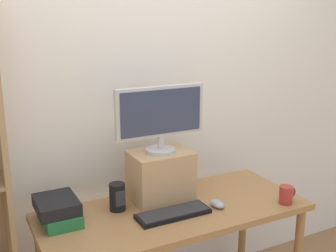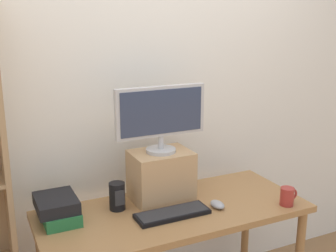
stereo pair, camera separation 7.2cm
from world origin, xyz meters
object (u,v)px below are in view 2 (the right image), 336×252
at_px(book_stack, 58,209).
at_px(desk_speaker, 117,196).
at_px(computer_mouse, 217,204).
at_px(riser_box, 161,175).
at_px(coffee_mug, 287,196).
at_px(computer_monitor, 161,115).
at_px(keyboard, 172,214).
at_px(desk, 174,223).

height_order(book_stack, desk_speaker, desk_speaker).
bearing_deg(computer_mouse, riser_box, 133.01).
bearing_deg(coffee_mug, computer_monitor, 147.49).
bearing_deg(computer_monitor, riser_box, 90.00).
distance_m(keyboard, book_stack, 0.59).
relative_size(book_stack, desk_speaker, 1.70).
bearing_deg(riser_box, computer_mouse, -46.99).
bearing_deg(coffee_mug, desk_speaker, 157.83).
xyz_separation_m(computer_monitor, computer_mouse, (0.23, -0.24, -0.47)).
height_order(desk, computer_monitor, computer_monitor).
relative_size(computer_monitor, book_stack, 2.02).
distance_m(riser_box, keyboard, 0.26).
relative_size(desk, keyboard, 3.69).
distance_m(riser_box, book_stack, 0.59).
relative_size(book_stack, coffee_mug, 2.38).
xyz_separation_m(computer_monitor, desk_speaker, (-0.27, -0.03, -0.42)).
distance_m(riser_box, coffee_mug, 0.71).
height_order(computer_mouse, book_stack, book_stack).
bearing_deg(desk_speaker, book_stack, 179.00).
bearing_deg(book_stack, desk_speaker, -1.00).
relative_size(keyboard, computer_mouse, 3.80).
relative_size(riser_box, coffee_mug, 3.09).
bearing_deg(computer_monitor, coffee_mug, -32.51).
distance_m(desk, desk_speaker, 0.35).
distance_m(computer_monitor, keyboard, 0.53).
xyz_separation_m(keyboard, coffee_mug, (0.63, -0.15, 0.04)).
relative_size(riser_box, computer_monitor, 0.64).
distance_m(riser_box, desk_speaker, 0.28).
distance_m(computer_monitor, computer_mouse, 0.58).
height_order(riser_box, desk_speaker, riser_box).
bearing_deg(book_stack, computer_monitor, 1.97).
relative_size(computer_monitor, computer_mouse, 5.00).
bearing_deg(riser_box, coffee_mug, -32.61).
xyz_separation_m(riser_box, desk_speaker, (-0.27, -0.03, -0.06)).
xyz_separation_m(computer_monitor, book_stack, (-0.59, -0.02, -0.43)).
bearing_deg(coffee_mug, riser_box, 147.39).
height_order(riser_box, keyboard, riser_box).
height_order(desk, book_stack, book_stack).
xyz_separation_m(desk, computer_monitor, (-0.01, 0.15, 0.58)).
bearing_deg(computer_monitor, keyboard, -99.53).
distance_m(keyboard, computer_mouse, 0.27).
bearing_deg(desk_speaker, riser_box, 5.69).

